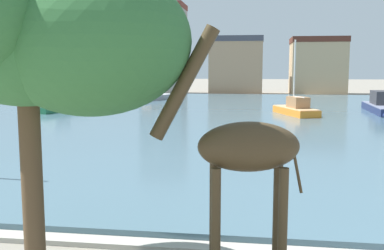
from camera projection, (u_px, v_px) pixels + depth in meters
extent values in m
cube|color=#476675|center=(210.00, 115.00, 36.53)|extent=(76.74, 53.20, 0.27)
cube|color=#ADA89E|center=(85.00, 241.00, 10.19)|extent=(76.74, 0.50, 0.12)
cylinder|color=#42331E|center=(216.00, 234.00, 7.68)|extent=(0.17, 0.17, 2.28)
cylinder|color=#42331E|center=(214.00, 225.00, 8.11)|extent=(0.17, 0.17, 2.28)
cylinder|color=#42331E|center=(282.00, 233.00, 7.71)|extent=(0.17, 0.17, 2.28)
cylinder|color=#42331E|center=(277.00, 224.00, 8.14)|extent=(0.17, 0.17, 2.28)
ellipsoid|color=#42331E|center=(249.00, 147.00, 7.72)|extent=(1.85, 0.95, 0.87)
cylinder|color=#42331E|center=(184.00, 83.00, 7.56)|extent=(1.22, 0.45, 1.95)
ellipsoid|color=#42331E|center=(155.00, 27.00, 7.43)|extent=(0.58, 0.38, 0.29)
cone|color=#42331E|center=(154.00, 13.00, 7.33)|extent=(0.06, 0.06, 0.17)
cone|color=#42331E|center=(155.00, 14.00, 7.47)|extent=(0.06, 0.06, 0.17)
cylinder|color=#42331E|center=(297.00, 167.00, 7.79)|extent=(0.25, 0.09, 0.92)
cube|color=#236B42|center=(60.00, 109.00, 38.32)|extent=(3.18, 6.14, 0.77)
ellipsoid|color=#236B42|center=(79.00, 107.00, 40.89)|extent=(2.13, 2.39, 0.73)
cube|color=gray|center=(59.00, 105.00, 38.26)|extent=(3.12, 6.01, 0.06)
cube|color=silver|center=(56.00, 99.00, 37.79)|extent=(1.76, 2.30, 1.02)
cylinder|color=silver|center=(61.00, 66.00, 38.25)|extent=(0.12, 0.12, 6.66)
cylinder|color=silver|center=(55.00, 95.00, 37.61)|extent=(0.55, 2.01, 0.08)
cube|color=navy|center=(383.00, 110.00, 37.10)|extent=(2.39, 8.41, 0.82)
cube|color=slate|center=(383.00, 105.00, 37.05)|extent=(2.35, 8.25, 0.06)
cube|color=#333338|center=(382.00, 98.00, 37.58)|extent=(1.53, 2.98, 1.11)
cylinder|color=silver|center=(381.00, 94.00, 37.74)|extent=(0.23, 2.91, 0.08)
cube|color=orange|center=(295.00, 113.00, 35.23)|extent=(3.39, 5.54, 0.78)
ellipsoid|color=orange|center=(283.00, 110.00, 37.67)|extent=(2.05, 2.25, 0.74)
cube|color=#E2A56E|center=(296.00, 108.00, 35.18)|extent=(3.32, 5.43, 0.06)
cube|color=#9E7047|center=(298.00, 102.00, 34.74)|extent=(1.74, 2.14, 0.85)
cylinder|color=silver|center=(294.00, 74.00, 35.23)|extent=(0.12, 0.12, 5.31)
cylinder|color=silver|center=(299.00, 97.00, 34.55)|extent=(0.71, 1.76, 0.08)
cube|color=#939399|center=(154.00, 99.00, 51.40)|extent=(3.88, 6.73, 0.75)
ellipsoid|color=#939399|center=(168.00, 97.00, 54.11)|extent=(2.32, 2.69, 0.71)
cube|color=#B1B1B5|center=(154.00, 95.00, 51.35)|extent=(3.80, 6.60, 0.06)
cube|color=#9E7047|center=(152.00, 92.00, 50.87)|extent=(1.97, 2.57, 0.75)
cylinder|color=silver|center=(156.00, 63.00, 51.31)|extent=(0.12, 0.12, 7.35)
cylinder|color=silver|center=(151.00, 88.00, 50.67)|extent=(0.82, 2.17, 0.08)
cylinder|color=brown|center=(33.00, 194.00, 7.84)|extent=(0.37, 0.37, 3.55)
ellipsoid|color=#336B38|center=(26.00, 43.00, 7.51)|extent=(2.81, 2.81, 2.11)
ellipsoid|color=#336B38|center=(92.00, 41.00, 7.67)|extent=(3.43, 3.43, 2.57)
ellipsoid|color=#336B38|center=(19.00, 31.00, 8.61)|extent=(2.97, 2.97, 2.23)
cube|color=gray|center=(164.00, 52.00, 67.30)|extent=(6.15, 6.20, 12.48)
cube|color=brown|center=(164.00, 6.00, 66.45)|extent=(6.28, 6.32, 0.80)
cube|color=tan|center=(236.00, 68.00, 66.20)|extent=(7.59, 6.22, 7.58)
cube|color=#42424C|center=(237.00, 39.00, 65.66)|extent=(7.74, 6.34, 0.80)
cube|color=tan|center=(317.00, 69.00, 65.80)|extent=(7.63, 7.14, 7.43)
cube|color=#51281E|center=(318.00, 40.00, 65.27)|extent=(7.79, 7.29, 0.80)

